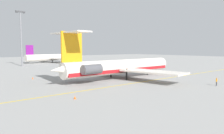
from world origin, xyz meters
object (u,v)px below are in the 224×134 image
main_jetliner (119,67)px  light_mast (21,36)px  safety_cone_tail (139,69)px  safety_cone_nose (75,97)px  ground_crew_near_tail (217,80)px  airliner_mid_left (54,57)px  ground_crew_near_nose (113,66)px  safety_cone_wingtip (33,78)px

main_jetliner → light_mast: (-7.08, 55.75, 9.94)m
safety_cone_tail → safety_cone_nose: bearing=-148.1°
ground_crew_near_tail → safety_cone_tail: 37.13m
airliner_mid_left → safety_cone_nose: bearing=-118.1°
main_jetliner → ground_crew_near_nose: 24.53m
main_jetliner → safety_cone_wingtip: 22.24m
airliner_mid_left → safety_cone_tail: (7.37, -57.72, -2.49)m
ground_crew_near_tail → safety_cone_wingtip: bearing=-138.3°
light_mast → safety_cone_nose: bearing=-101.0°
safety_cone_wingtip → light_mast: light_mast is taller
ground_crew_near_nose → safety_cone_tail: size_ratio=3.33×
ground_crew_near_tail → safety_cone_nose: size_ratio=3.23×
airliner_mid_left → safety_cone_wingtip: 66.45m
main_jetliner → airliner_mid_left: (14.63, 71.23, -0.37)m
main_jetliner → safety_cone_nose: main_jetliner is taller
main_jetliner → light_mast: bearing=95.1°
ground_crew_near_nose → safety_cone_nose: 47.69m
ground_crew_near_tail → safety_cone_nose: (-29.33, 8.36, -0.85)m
light_mast → safety_cone_wingtip: bearing=-104.0°
ground_crew_near_nose → safety_cone_nose: bearing=25.4°
main_jetliner → ground_crew_near_nose: (14.38, 19.77, -1.97)m
safety_cone_nose → light_mast: (13.28, 68.63, 12.80)m
safety_cone_wingtip → airliner_mid_left: bearing=60.9°
ground_crew_near_tail → main_jetliner: bearing=-153.1°
safety_cone_tail → main_jetliner: bearing=-148.4°
safety_cone_nose → safety_cone_wingtip: (2.70, 26.10, 0.00)m
ground_crew_near_nose → safety_cone_nose: (-34.75, -32.66, -0.89)m
main_jetliner → safety_cone_tail: (22.00, 13.51, -2.86)m
main_jetliner → safety_cone_wingtip: bearing=141.0°
ground_crew_near_tail → light_mast: 79.55m
safety_cone_wingtip → light_mast: size_ratio=0.02×
safety_cone_wingtip → safety_cone_tail: 39.66m
main_jetliner → airliner_mid_left: main_jetliner is taller
airliner_mid_left → safety_cone_tail: size_ratio=57.14×
airliner_mid_left → light_mast: light_mast is taller
ground_crew_near_nose → light_mast: bearing=-77.0°
ground_crew_near_tail → safety_cone_nose: bearing=-101.9°
airliner_mid_left → ground_crew_near_nose: size_ratio=17.15×
main_jetliner → light_mast: light_mast is taller
main_jetliner → ground_crew_near_nose: bearing=51.8°
safety_cone_nose → ground_crew_near_nose: bearing=43.2°
safety_cone_wingtip → main_jetliner: bearing=-36.8°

